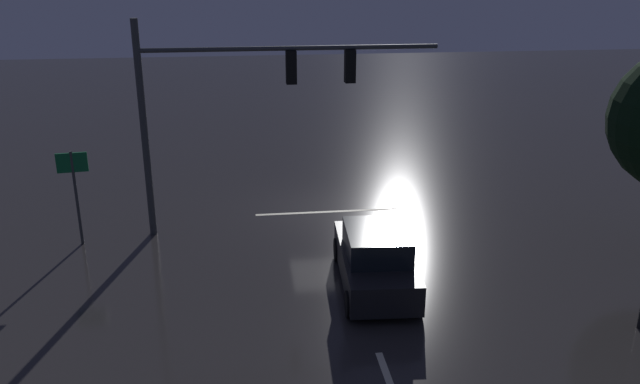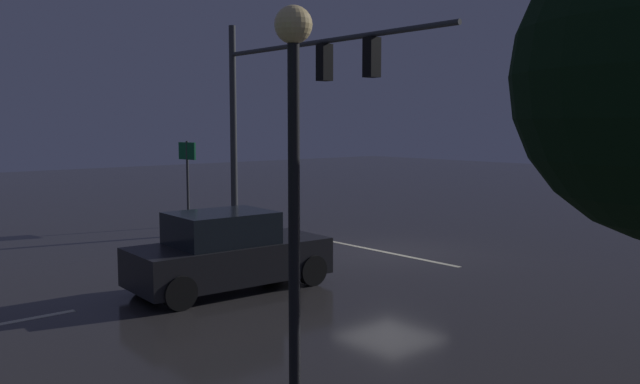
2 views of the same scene
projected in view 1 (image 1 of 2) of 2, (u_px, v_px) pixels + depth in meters
ground_plane at (326, 210)px, 22.88m from camera, size 80.00×80.00×0.00m
traffic_signal_assembly at (240, 90)px, 19.74m from camera, size 9.18×0.47×6.75m
lane_dash_far at (344, 259)px, 19.14m from camera, size 0.16×2.20×0.01m
lane_dash_mid at (390, 382)px, 13.54m from camera, size 0.16×2.20×0.01m
stop_bar at (327, 212)px, 22.73m from camera, size 5.00×0.16×0.01m
car_approaching at (375, 259)px, 17.30m from camera, size 2.11×4.45×1.70m
route_sign at (74, 178)px, 19.45m from camera, size 0.90×0.17×2.99m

